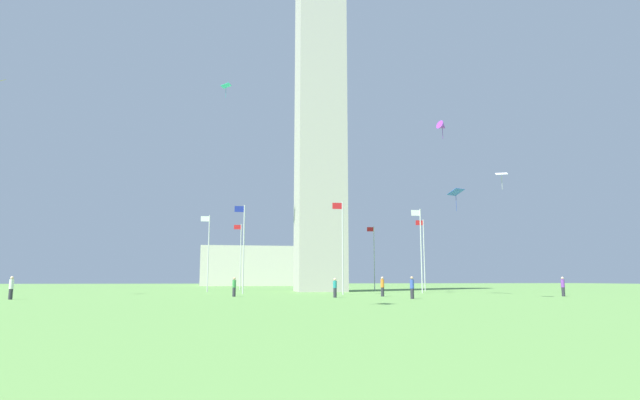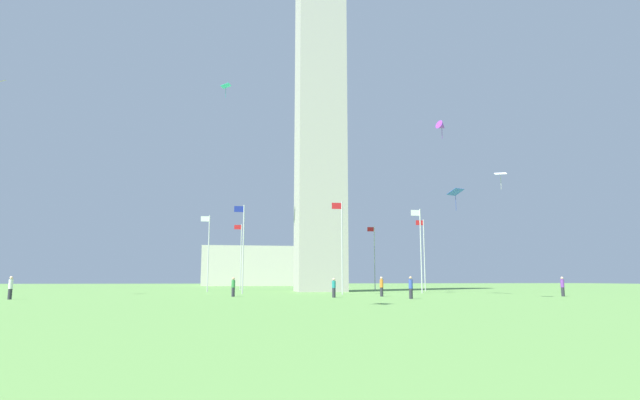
# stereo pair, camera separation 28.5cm
# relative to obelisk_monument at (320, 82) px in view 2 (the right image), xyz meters

# --- Properties ---
(ground_plane) EXTENTS (260.00, 260.00, 0.00)m
(ground_plane) POSITION_rel_obelisk_monument_xyz_m (0.00, 0.00, -27.66)
(ground_plane) COLOR #609347
(obelisk_monument) EXTENTS (6.09, 6.09, 55.32)m
(obelisk_monument) POSITION_rel_obelisk_monument_xyz_m (0.00, 0.00, 0.00)
(obelisk_monument) COLOR #B7B2A8
(obelisk_monument) RESTS_ON ground
(flagpole_n) EXTENTS (1.12, 0.14, 9.39)m
(flagpole_n) POSITION_rel_obelisk_monument_xyz_m (13.96, 0.00, -22.56)
(flagpole_n) COLOR silver
(flagpole_n) RESTS_ON ground
(flagpole_ne) EXTENTS (1.12, 0.14, 9.39)m
(flagpole_ne) POSITION_rel_obelisk_monument_xyz_m (9.89, 9.84, -22.56)
(flagpole_ne) COLOR silver
(flagpole_ne) RESTS_ON ground
(flagpole_e) EXTENTS (1.12, 0.14, 9.39)m
(flagpole_e) POSITION_rel_obelisk_monument_xyz_m (0.05, 13.91, -22.56)
(flagpole_e) COLOR silver
(flagpole_e) RESTS_ON ground
(flagpole_se) EXTENTS (1.12, 0.14, 9.39)m
(flagpole_se) POSITION_rel_obelisk_monument_xyz_m (-9.79, 9.84, -22.56)
(flagpole_se) COLOR silver
(flagpole_se) RESTS_ON ground
(flagpole_s) EXTENTS (1.12, 0.14, 9.39)m
(flagpole_s) POSITION_rel_obelisk_monument_xyz_m (-13.86, 0.00, -22.56)
(flagpole_s) COLOR silver
(flagpole_s) RESTS_ON ground
(flagpole_sw) EXTENTS (1.12, 0.14, 9.39)m
(flagpole_sw) POSITION_rel_obelisk_monument_xyz_m (-9.79, -9.84, -22.56)
(flagpole_sw) COLOR silver
(flagpole_sw) RESTS_ON ground
(flagpole_w) EXTENTS (1.12, 0.14, 9.39)m
(flagpole_w) POSITION_rel_obelisk_monument_xyz_m (0.05, -13.91, -22.56)
(flagpole_w) COLOR silver
(flagpole_w) RESTS_ON ground
(flagpole_nw) EXTENTS (1.12, 0.14, 9.39)m
(flagpole_nw) POSITION_rel_obelisk_monument_xyz_m (9.89, -9.84, -22.56)
(flagpole_nw) COLOR silver
(flagpole_nw) RESTS_ON ground
(person_purple_shirt) EXTENTS (0.32, 0.32, 1.75)m
(person_purple_shirt) POSITION_rel_obelisk_monument_xyz_m (-18.57, 22.14, -26.79)
(person_purple_shirt) COLOR #2D2D38
(person_purple_shirt) RESTS_ON ground
(person_orange_shirt) EXTENTS (0.32, 0.32, 1.76)m
(person_orange_shirt) POSITION_rel_obelisk_monument_xyz_m (-2.40, 19.68, -26.78)
(person_orange_shirt) COLOR #2D2D38
(person_orange_shirt) RESTS_ON ground
(person_teal_shirt) EXTENTS (0.32, 0.32, 1.64)m
(person_teal_shirt) POSITION_rel_obelisk_monument_xyz_m (2.36, 21.74, -26.85)
(person_teal_shirt) COLOR #2D2D38
(person_teal_shirt) RESTS_ON ground
(person_white_shirt) EXTENTS (0.32, 0.32, 1.76)m
(person_white_shirt) POSITION_rel_obelisk_monument_xyz_m (27.56, 21.96, -26.79)
(person_white_shirt) COLOR #2D2D38
(person_white_shirt) RESTS_ON ground
(person_green_shirt) EXTENTS (0.32, 0.32, 1.70)m
(person_green_shirt) POSITION_rel_obelisk_monument_xyz_m (10.76, 18.06, -26.82)
(person_green_shirt) COLOR #2D2D38
(person_green_shirt) RESTS_ON ground
(person_blue_shirt) EXTENTS (0.32, 0.32, 1.75)m
(person_blue_shirt) POSITION_rel_obelisk_monument_xyz_m (-3.06, 25.68, -26.79)
(person_blue_shirt) COLOR #2D2D38
(person_blue_shirt) RESTS_ON ground
(kite_cyan_diamond) EXTENTS (1.36, 1.38, 1.71)m
(kite_cyan_diamond) POSITION_rel_obelisk_monument_xyz_m (12.27, 4.16, -2.92)
(kite_cyan_diamond) COLOR #33C6D1
(kite_purple_delta) EXTENTS (1.32, 1.22, 1.80)m
(kite_purple_delta) POSITION_rel_obelisk_monument_xyz_m (-8.99, 18.92, -11.33)
(kite_purple_delta) COLOR purple
(kite_white_diamond) EXTENTS (1.22, 1.20, 1.49)m
(kite_white_diamond) POSITION_rel_obelisk_monument_xyz_m (-10.84, 26.31, -17.54)
(kite_white_diamond) COLOR white
(kite_blue_diamond) EXTENTS (1.86, 1.81, 2.27)m
(kite_blue_diamond) POSITION_rel_obelisk_monument_xyz_m (-12.11, 14.50, -17.08)
(kite_blue_diamond) COLOR blue
(distant_building) EXTENTS (26.42, 14.03, 9.33)m
(distant_building) POSITION_rel_obelisk_monument_xyz_m (5.04, -63.58, -23.00)
(distant_building) COLOR beige
(distant_building) RESTS_ON ground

